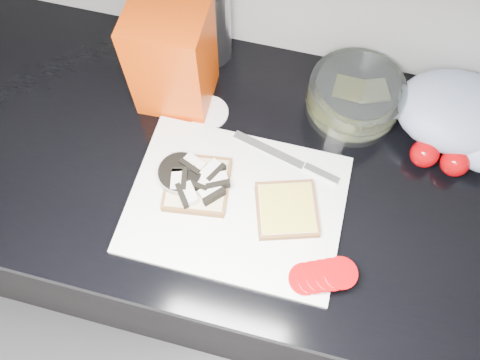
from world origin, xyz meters
The scene contains 14 objects.
base_cabinet centered at (0.00, 1.20, 0.43)m, with size 3.50×0.60×0.86m, color black.
countertop centered at (0.00, 1.20, 0.88)m, with size 3.50×0.64×0.04m, color black.
cutting_board centered at (-0.11, 1.10, 0.91)m, with size 0.40×0.30×0.01m, color white.
bread_left centered at (-0.19, 1.12, 0.93)m, with size 0.14×0.14×0.04m.
bread_right centered at (-0.01, 1.11, 0.92)m, with size 0.15×0.15×0.02m.
tomato_slices centered at (0.07, 1.00, 0.92)m, with size 0.13×0.09×0.02m.
knife centered at (-0.01, 1.21, 0.92)m, with size 0.22×0.07×0.01m.
seed_tub centered at (-0.22, 1.12, 0.92)m, with size 0.09×0.09×0.04m.
tub_lid centered at (-0.22, 1.29, 0.90)m, with size 0.08×0.08×0.01m, color white.
glass_bowl centered at (0.07, 1.38, 0.94)m, with size 0.19×0.19×0.08m.
bread_bag centered at (-0.29, 1.32, 1.01)m, with size 0.14×0.13×0.23m, color #DD4E03.
steel_canister centered at (-0.26, 1.45, 1.02)m, with size 0.10×0.10×0.25m, color #A7A7AB.
grocery_bag centered at (0.28, 1.37, 0.95)m, with size 0.26×0.22×0.11m.
whole_tomatoes centered at (0.25, 1.28, 0.93)m, with size 0.11×0.06×0.06m.
Camera 1 is at (-0.02, 0.77, 1.72)m, focal length 35.00 mm.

